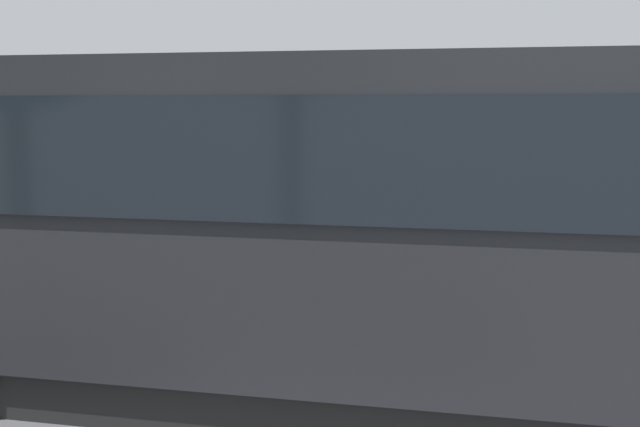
# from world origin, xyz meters

# --- Properties ---
(ground_plane) EXTENTS (80.00, 80.00, 0.00)m
(ground_plane) POSITION_xyz_m (0.00, 0.00, 0.00)
(ground_plane) COLOR #4C4C51
(tour_bus) EXTENTS (10.37, 3.20, 3.25)m
(tour_bus) POSITION_xyz_m (-0.12, 5.04, 1.65)
(tour_bus) COLOR #26262B
(tour_bus) RESTS_ON ground_plane
(spectator_far_left) EXTENTS (0.57, 0.38, 1.82)m
(spectator_far_left) POSITION_xyz_m (-1.68, 2.30, 1.09)
(spectator_far_left) COLOR black
(spectator_far_left) RESTS_ON ground_plane
(spectator_left) EXTENTS (0.57, 0.32, 1.66)m
(spectator_left) POSITION_xyz_m (-0.56, 1.90, 0.99)
(spectator_left) COLOR black
(spectator_left) RESTS_ON ground_plane
(spectator_centre) EXTENTS (0.57, 0.38, 1.81)m
(spectator_centre) POSITION_xyz_m (0.20, 1.92, 1.08)
(spectator_centre) COLOR black
(spectator_centre) RESTS_ON ground_plane
(spectator_right) EXTENTS (0.58, 0.35, 1.67)m
(spectator_right) POSITION_xyz_m (1.28, 1.85, 0.99)
(spectator_right) COLOR black
(spectator_right) RESTS_ON ground_plane
(parked_motorcycle_silver) EXTENTS (2.05, 0.58, 0.99)m
(parked_motorcycle_silver) POSITION_xyz_m (-0.01, 2.49, 0.48)
(parked_motorcycle_silver) COLOR black
(parked_motorcycle_silver) RESTS_ON ground_plane
(stunt_motorcycle) EXTENTS (1.78, 0.93, 1.94)m
(stunt_motorcycle) POSITION_xyz_m (3.69, -3.44, 1.06)
(stunt_motorcycle) COLOR black
(stunt_motorcycle) RESTS_ON ground_plane
(traffic_cone) EXTENTS (0.34, 0.34, 0.63)m
(traffic_cone) POSITION_xyz_m (2.05, -2.90, 0.30)
(traffic_cone) COLOR orange
(traffic_cone) RESTS_ON ground_plane
(bay_line_a) EXTENTS (0.27, 4.77, 0.01)m
(bay_line_a) POSITION_xyz_m (-2.27, -1.61, 0.00)
(bay_line_a) COLOR white
(bay_line_a) RESTS_ON ground_plane
(bay_line_b) EXTENTS (0.23, 3.56, 0.01)m
(bay_line_b) POSITION_xyz_m (0.26, -1.61, 0.00)
(bay_line_b) COLOR white
(bay_line_b) RESTS_ON ground_plane
(bay_line_c) EXTENTS (0.23, 3.70, 0.01)m
(bay_line_c) POSITION_xyz_m (2.79, -1.61, 0.00)
(bay_line_c) COLOR white
(bay_line_c) RESTS_ON ground_plane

